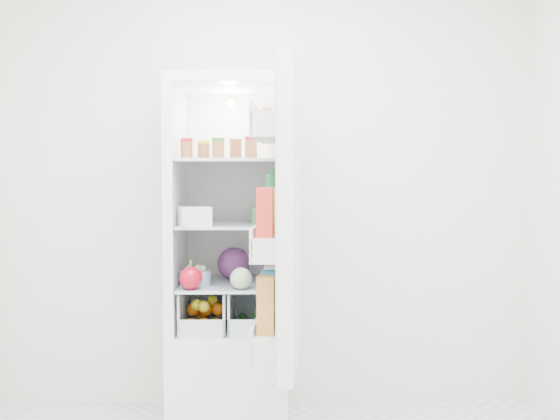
{
  "coord_description": "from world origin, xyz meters",
  "views": [
    {
      "loc": [
        0.01,
        -2.06,
        1.28
      ],
      "look_at": [
        0.06,
        0.95,
        1.14
      ],
      "focal_mm": 40.0,
      "sensor_mm": 36.0,
      "label": 1
    }
  ],
  "objects_px": {
    "mushroom_bowl": "(195,278)",
    "fridge_door": "(284,224)",
    "refrigerator": "(230,296)",
    "red_cabbage": "(234,263)"
  },
  "relations": [
    {
      "from": "refrigerator",
      "to": "red_cabbage",
      "type": "distance_m",
      "value": 0.17
    },
    {
      "from": "refrigerator",
      "to": "red_cabbage",
      "type": "xyz_separation_m",
      "value": [
        0.02,
        0.03,
        0.17
      ]
    },
    {
      "from": "mushroom_bowl",
      "to": "fridge_door",
      "type": "distance_m",
      "value": 0.72
    },
    {
      "from": "red_cabbage",
      "to": "mushroom_bowl",
      "type": "xyz_separation_m",
      "value": [
        -0.18,
        -0.19,
        -0.05
      ]
    },
    {
      "from": "red_cabbage",
      "to": "mushroom_bowl",
      "type": "height_order",
      "value": "red_cabbage"
    },
    {
      "from": "mushroom_bowl",
      "to": "refrigerator",
      "type": "bearing_deg",
      "value": 43.37
    },
    {
      "from": "refrigerator",
      "to": "red_cabbage",
      "type": "bearing_deg",
      "value": 59.89
    },
    {
      "from": "mushroom_bowl",
      "to": "fridge_door",
      "type": "height_order",
      "value": "fridge_door"
    },
    {
      "from": "refrigerator",
      "to": "mushroom_bowl",
      "type": "distance_m",
      "value": 0.26
    },
    {
      "from": "fridge_door",
      "to": "red_cabbage",
      "type": "bearing_deg",
      "value": 26.28
    }
  ]
}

